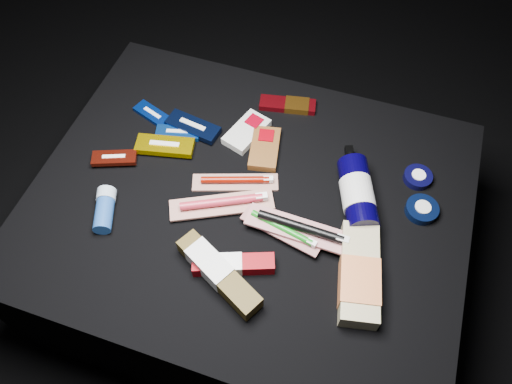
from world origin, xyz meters
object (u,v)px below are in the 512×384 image
(lotion_bottle, at_px, (358,194))
(toothpaste_carton_red, at_px, (230,265))
(deodorant_stick, at_px, (105,209))
(bodywash_bottle, at_px, (359,275))

(lotion_bottle, xyz_separation_m, toothpaste_carton_red, (-0.21, -0.24, -0.02))
(lotion_bottle, height_order, deodorant_stick, lotion_bottle)
(bodywash_bottle, height_order, toothpaste_carton_red, bodywash_bottle)
(bodywash_bottle, distance_m, toothpaste_carton_red, 0.26)
(deodorant_stick, distance_m, toothpaste_carton_red, 0.31)
(lotion_bottle, relative_size, bodywash_bottle, 0.94)
(lotion_bottle, distance_m, toothpaste_carton_red, 0.32)
(deodorant_stick, bearing_deg, bodywash_bottle, -18.79)
(lotion_bottle, relative_size, toothpaste_carton_red, 1.30)
(lotion_bottle, xyz_separation_m, deodorant_stick, (-0.52, -0.21, -0.01))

